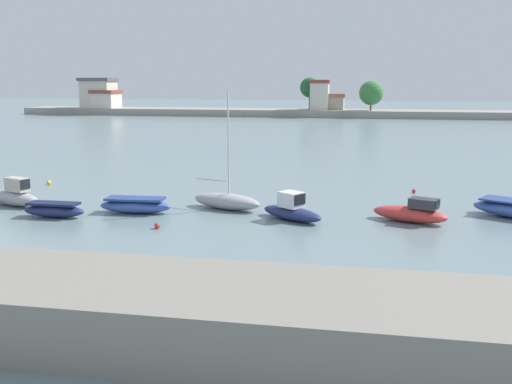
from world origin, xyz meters
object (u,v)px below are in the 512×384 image
(moored_boat_6, at_px, (411,213))
(mooring_buoy_0, at_px, (49,183))
(moored_boat_1, at_px, (13,196))
(moored_boat_2, at_px, (54,210))
(moored_boat_3, at_px, (135,205))
(mooring_buoy_2, at_px, (157,226))
(moored_boat_5, at_px, (292,210))
(mooring_buoy_3, at_px, (414,191))
(moored_boat_4, at_px, (227,201))

(moored_boat_6, bearing_deg, mooring_buoy_0, -172.65)
(moored_boat_1, height_order, moored_boat_2, moored_boat_1)
(moored_boat_3, bearing_deg, mooring_buoy_2, -55.71)
(moored_boat_5, bearing_deg, moored_boat_6, 40.67)
(moored_boat_6, height_order, mooring_buoy_0, moored_boat_6)
(moored_boat_6, bearing_deg, mooring_buoy_2, -140.59)
(mooring_buoy_3, bearing_deg, moored_boat_2, -151.17)
(moored_boat_3, xyz_separation_m, mooring_buoy_0, (-10.18, 7.78, -0.27))
(moored_boat_3, relative_size, moored_boat_5, 1.05)
(moored_boat_1, relative_size, moored_boat_5, 1.12)
(moored_boat_3, distance_m, moored_boat_5, 9.48)
(moored_boat_3, height_order, mooring_buoy_3, moored_boat_3)
(mooring_buoy_2, bearing_deg, moored_boat_6, 17.09)
(moored_boat_3, bearing_deg, moored_boat_6, -0.62)
(moored_boat_2, relative_size, moored_boat_3, 0.84)
(moored_boat_2, relative_size, moored_boat_4, 0.52)
(moored_boat_2, bearing_deg, moored_boat_5, 8.37)
(moored_boat_1, distance_m, moored_boat_6, 24.59)
(moored_boat_4, distance_m, mooring_buoy_0, 16.36)
(moored_boat_4, height_order, moored_boat_5, moored_boat_4)
(mooring_buoy_0, bearing_deg, moored_boat_6, -14.97)
(moored_boat_2, height_order, moored_boat_4, moored_boat_4)
(mooring_buoy_3, bearing_deg, mooring_buoy_2, -137.54)
(mooring_buoy_0, height_order, mooring_buoy_3, mooring_buoy_0)
(moored_boat_2, distance_m, mooring_buoy_3, 24.14)
(moored_boat_6, distance_m, mooring_buoy_2, 14.16)
(moored_boat_2, xyz_separation_m, mooring_buoy_0, (-5.96, 9.77, -0.25))
(moored_boat_3, bearing_deg, moored_boat_5, -3.28)
(moored_boat_2, bearing_deg, moored_boat_3, 25.36)
(moored_boat_2, bearing_deg, moored_boat_4, 23.52)
(mooring_buoy_0, bearing_deg, moored_boat_2, -58.60)
(moored_boat_6, xyz_separation_m, mooring_buoy_0, (-26.34, 7.05, -0.35))
(moored_boat_2, xyz_separation_m, moored_boat_5, (13.70, 1.98, 0.12))
(moored_boat_2, relative_size, mooring_buoy_3, 13.24)
(moored_boat_2, xyz_separation_m, moored_boat_4, (9.37, 4.04, 0.10))
(moored_boat_1, distance_m, mooring_buoy_0, 7.49)
(moored_boat_4, bearing_deg, mooring_buoy_2, -95.27)
(moored_boat_5, bearing_deg, moored_boat_3, -145.74)
(moored_boat_1, relative_size, mooring_buoy_0, 14.22)
(moored_boat_4, relative_size, mooring_buoy_0, 21.52)
(mooring_buoy_2, bearing_deg, moored_boat_5, 26.50)
(moored_boat_3, bearing_deg, mooring_buoy_0, 139.40)
(moored_boat_5, height_order, mooring_buoy_2, moored_boat_5)
(moored_boat_2, relative_size, moored_boat_5, 0.88)
(moored_boat_6, bearing_deg, moored_boat_2, -150.08)
(moored_boat_4, xyz_separation_m, moored_boat_6, (11.02, -1.32, 0.00))
(moored_boat_4, distance_m, mooring_buoy_2, 6.04)
(moored_boat_6, bearing_deg, mooring_buoy_3, 107.44)
(moored_boat_3, distance_m, mooring_buoy_0, 12.82)
(moored_boat_2, height_order, mooring_buoy_3, moored_boat_2)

